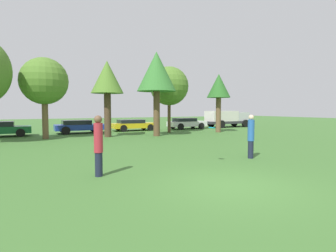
# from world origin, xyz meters

# --- Properties ---
(ground_plane) EXTENTS (120.00, 120.00, 0.00)m
(ground_plane) POSITION_xyz_m (0.00, 0.00, 0.00)
(ground_plane) COLOR #3D6B2D
(person_thrower) EXTENTS (0.29, 0.29, 1.99)m
(person_thrower) POSITION_xyz_m (-3.14, 2.92, 1.05)
(person_thrower) COLOR #191E33
(person_thrower) RESTS_ON ground
(person_catcher) EXTENTS (0.29, 0.29, 1.94)m
(person_catcher) POSITION_xyz_m (3.66, 3.10, 1.01)
(person_catcher) COLOR #191E33
(person_catcher) RESTS_ON ground
(frisbee) EXTENTS (0.27, 0.27, 0.10)m
(frisbee) POSITION_xyz_m (1.35, 2.87, 1.45)
(frisbee) COLOR #19B2D8
(tree_2) EXTENTS (3.40, 3.40, 5.92)m
(tree_2) POSITION_xyz_m (-3.94, 15.99, 4.18)
(tree_2) COLOR brown
(tree_2) RESTS_ON ground
(tree_3) EXTENTS (2.51, 2.51, 5.93)m
(tree_3) POSITION_xyz_m (0.49, 15.27, 4.50)
(tree_3) COLOR #473323
(tree_3) RESTS_ON ground
(tree_4) EXTENTS (3.16, 3.16, 6.78)m
(tree_4) POSITION_xyz_m (4.21, 14.17, 5.09)
(tree_4) COLOR brown
(tree_4) RESTS_ON ground
(tree_5) EXTENTS (3.58, 3.58, 6.10)m
(tree_5) POSITION_xyz_m (6.66, 16.65, 4.29)
(tree_5) COLOR brown
(tree_5) RESTS_ON ground
(tree_6) EXTENTS (2.20, 2.20, 5.46)m
(tree_6) POSITION_xyz_m (10.91, 14.77, 4.18)
(tree_6) COLOR brown
(tree_6) RESTS_ON ground
(parked_car_green) EXTENTS (4.10, 2.09, 1.21)m
(parked_car_green) POSITION_xyz_m (-6.94, 19.29, 0.65)
(parked_car_green) COLOR #196633
(parked_car_green) RESTS_ON ground
(parked_car_blue) EXTENTS (4.39, 2.11, 1.19)m
(parked_car_blue) POSITION_xyz_m (-0.93, 19.59, 0.65)
(parked_car_blue) COLOR #1E389E
(parked_car_blue) RESTS_ON ground
(parked_car_yellow) EXTENTS (4.52, 2.01, 1.12)m
(parked_car_yellow) POSITION_xyz_m (4.42, 20.14, 0.62)
(parked_car_yellow) COLOR gold
(parked_car_yellow) RESTS_ON ground
(parked_car_white) EXTENTS (4.19, 1.95, 1.19)m
(parked_car_white) POSITION_xyz_m (10.44, 19.75, 0.65)
(parked_car_white) COLOR silver
(parked_car_white) RESTS_ON ground
(delivery_truck_silver) EXTENTS (5.75, 2.31, 1.95)m
(delivery_truck_silver) POSITION_xyz_m (16.23, 20.00, 1.12)
(delivery_truck_silver) COLOR #2D2D33
(delivery_truck_silver) RESTS_ON ground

